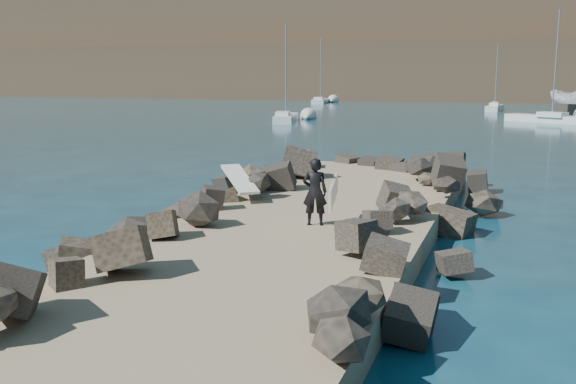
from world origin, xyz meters
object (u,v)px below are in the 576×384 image
(boat_imported, at_px, (576,100))
(surfer_with_board, at_px, (317,192))
(sailboat_a, at_px, (286,118))
(surfboard_resting, at_px, (240,183))

(boat_imported, height_order, surfer_with_board, boat_imported)
(boat_imported, height_order, sailboat_a, sailboat_a)
(surfboard_resting, xyz_separation_m, surfer_with_board, (3.12, -2.56, 0.36))
(boat_imported, relative_size, surfer_with_board, 3.60)
(surfboard_resting, bearing_deg, sailboat_a, 69.24)
(surfboard_resting, height_order, boat_imported, boat_imported)
(surfer_with_board, bearing_deg, sailboat_a, 110.83)
(sailboat_a, bearing_deg, surfboard_resting, -72.03)
(sailboat_a, bearing_deg, boat_imported, 46.22)
(boat_imported, bearing_deg, surfer_with_board, -144.44)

